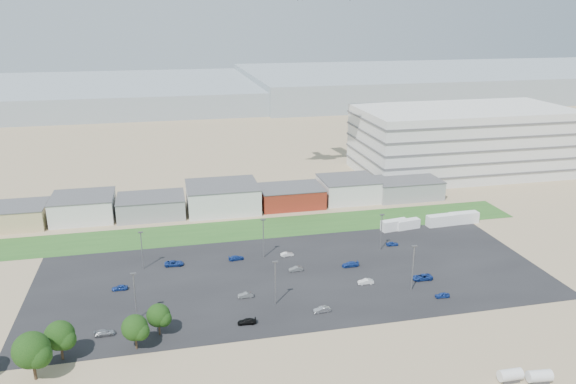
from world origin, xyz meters
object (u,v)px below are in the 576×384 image
object	(u,v)px
parked_car_7	(296,269)
parked_car_8	(392,244)
box_trailer_a	(394,225)
parked_car_13	(322,310)
parked_car_0	(422,277)
parked_car_1	(366,282)
parked_car_2	(442,295)
parked_car_11	(287,254)
parked_car_5	(120,288)
parked_car_9	(174,263)
parked_car_4	(246,295)
parked_car_3	(247,321)
parked_car_10	(105,333)
parked_car_6	(236,258)
storage_tank_nw	(510,375)
parked_car_12	(350,264)

from	to	relation	value
parked_car_7	parked_car_8	world-z (taller)	parked_car_7
box_trailer_a	parked_car_13	world-z (taller)	box_trailer_a
parked_car_0	parked_car_1	bearing A→B (deg)	-92.27
parked_car_2	parked_car_8	xyz separation A→B (m)	(0.63, 29.32, 0.00)
parked_car_11	box_trailer_a	bearing A→B (deg)	-78.88
parked_car_5	parked_car_9	bearing A→B (deg)	130.74
parked_car_4	parked_car_11	size ratio (longest dim) A/B	1.04
parked_car_3	parked_car_10	world-z (taller)	parked_car_10
parked_car_6	parked_car_8	xyz separation A→B (m)	(42.12, -0.20, -0.01)
parked_car_7	parked_car_13	world-z (taller)	parked_car_13
parked_car_7	storage_tank_nw	bearing A→B (deg)	23.70
storage_tank_nw	parked_car_13	world-z (taller)	storage_tank_nw
parked_car_1	parked_car_11	world-z (taller)	parked_car_1
parked_car_6	parked_car_10	size ratio (longest dim) A/B	0.97
parked_car_4	parked_car_11	bearing A→B (deg)	145.01
parked_car_1	parked_car_3	world-z (taller)	parked_car_1
box_trailer_a	parked_car_13	size ratio (longest dim) A/B	2.21
parked_car_8	parked_car_9	xyz separation A→B (m)	(-57.57, 0.23, 0.10)
parked_car_4	box_trailer_a	bearing A→B (deg)	122.81
box_trailer_a	parked_car_6	bearing A→B (deg)	-177.00
parked_car_2	parked_car_6	world-z (taller)	parked_car_6
box_trailer_a	parked_car_2	bearing A→B (deg)	-107.58
storage_tank_nw	parked_car_6	world-z (taller)	storage_tank_nw
storage_tank_nw	parked_car_8	size ratio (longest dim) A/B	1.24
parked_car_0	parked_car_5	bearing A→B (deg)	-97.21
box_trailer_a	parked_car_12	bearing A→B (deg)	-144.20
parked_car_7	parked_car_12	distance (m)	13.62
parked_car_1	parked_car_2	world-z (taller)	parked_car_1
parked_car_0	parked_car_4	world-z (taller)	parked_car_0
parked_car_4	parked_car_13	distance (m)	17.61
storage_tank_nw	parked_car_5	bearing A→B (deg)	143.80
parked_car_4	storage_tank_nw	bearing A→B (deg)	45.67
box_trailer_a	parked_car_4	xyz separation A→B (m)	(-47.84, -30.36, -0.93)
parked_car_1	parked_car_3	size ratio (longest dim) A/B	0.96
parked_car_2	parked_car_13	distance (m)	27.54
parked_car_3	parked_car_4	xyz separation A→B (m)	(1.42, 10.96, 0.02)
parked_car_2	parked_car_7	world-z (taller)	parked_car_7
storage_tank_nw	parked_car_1	distance (m)	40.80
parked_car_12	parked_car_13	world-z (taller)	parked_car_12
parked_car_7	parked_car_8	xyz separation A→B (m)	(28.87, 9.38, -0.02)
parked_car_5	parked_car_13	bearing A→B (deg)	66.00
parked_car_10	parked_car_12	bearing A→B (deg)	-73.72
parked_car_7	parked_car_12	bearing A→B (deg)	84.27
parked_car_5	parked_car_9	size ratio (longest dim) A/B	0.75
parked_car_4	parked_car_10	size ratio (longest dim) A/B	0.86
storage_tank_nw	parked_car_2	world-z (taller)	storage_tank_nw
parked_car_2	parked_car_6	bearing A→B (deg)	-121.38
storage_tank_nw	parked_car_13	size ratio (longest dim) A/B	1.12
parked_car_9	parked_car_10	bearing A→B (deg)	158.15
parked_car_7	parked_car_10	bearing A→B (deg)	-69.24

